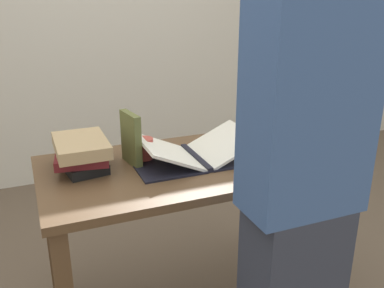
{
  "coord_description": "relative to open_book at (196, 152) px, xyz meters",
  "views": [
    {
      "loc": [
        -0.62,
        -1.6,
        1.49
      ],
      "look_at": [
        0.04,
        0.01,
        0.86
      ],
      "focal_mm": 40.0,
      "sensor_mm": 36.0,
      "label": 1
    }
  ],
  "objects": [
    {
      "name": "wall_back",
      "position": [
        -0.06,
        1.81,
        0.49
      ],
      "size": [
        8.0,
        0.06,
        2.6
      ],
      "color": "beige",
      "rests_on": "ground_plane"
    },
    {
      "name": "reading_desk",
      "position": [
        -0.06,
        -0.02,
        -0.16
      ],
      "size": [
        1.24,
        0.67,
        0.78
      ],
      "color": "brown",
      "rests_on": "ground_plane"
    },
    {
      "name": "open_book",
      "position": [
        0.0,
        0.0,
        0.0
      ],
      "size": [
        0.56,
        0.33,
        0.11
      ],
      "rotation": [
        0.0,
        0.0,
        0.0
      ],
      "color": "black",
      "rests_on": "reading_desk"
    },
    {
      "name": "book_stack_tall",
      "position": [
        -0.48,
        0.08,
        0.04
      ],
      "size": [
        0.24,
        0.29,
        0.13
      ],
      "color": "black",
      "rests_on": "reading_desk"
    },
    {
      "name": "book_standing_upright",
      "position": [
        -0.27,
        0.06,
        0.08
      ],
      "size": [
        0.05,
        0.16,
        0.23
      ],
      "rotation": [
        0.0,
        0.0,
        0.16
      ],
      "color": "brown",
      "rests_on": "reading_desk"
    },
    {
      "name": "reading_lamp",
      "position": [
        0.38,
        0.2,
        0.24
      ],
      "size": [
        0.16,
        0.16,
        0.39
      ],
      "color": "#2D2D33",
      "rests_on": "reading_desk"
    },
    {
      "name": "coffee_mug",
      "position": [
        -0.21,
        0.09,
        0.02
      ],
      "size": [
        0.08,
        0.11,
        0.1
      ],
      "rotation": [
        0.0,
        0.0,
        1.83
      ],
      "color": "#B74238",
      "rests_on": "reading_desk"
    },
    {
      "name": "person_reader",
      "position": [
        0.08,
        -0.64,
        0.07
      ],
      "size": [
        0.36,
        0.22,
        1.78
      ],
      "rotation": [
        0.0,
        0.0,
        3.14
      ],
      "color": "#2D3342",
      "rests_on": "ground_plane"
    }
  ]
}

